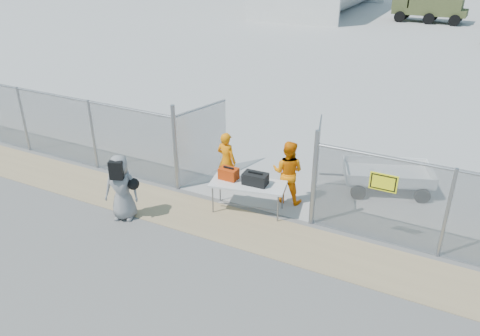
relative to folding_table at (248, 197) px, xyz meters
The scene contains 12 objects.
ground 1.89m from the folding_table, 100.07° to the right, with size 160.00×160.00×0.00m, color #555555.
tarmac_inside 40.19m from the folding_table, 90.46° to the left, with size 160.00×80.00×0.01m, color #A1A19D.
dirt_strip 0.97m from the folding_table, 111.55° to the right, with size 44.00×1.60×0.01m, color #9E8760.
chain_link_fence 0.78m from the folding_table, 150.44° to the left, with size 40.00×0.20×2.20m, color gray, non-canonical shape.
folding_table is the anchor object (origin of this frame).
orange_bag 0.79m from the folding_table, behind, with size 0.48×0.32×0.30m, color #C73709.
black_duffel 0.59m from the folding_table, 14.28° to the left, with size 0.62×0.36×0.30m, color black.
security_worker_left 1.51m from the folding_table, 140.94° to the left, with size 0.61×0.40×1.67m, color orange.
security_worker_right 1.28m from the folding_table, 53.37° to the left, with size 0.85×0.66×1.75m, color orange.
visitor 3.21m from the folding_table, 147.24° to the right, with size 0.85×0.55×1.73m, color gray.
utility_trailer 4.13m from the folding_table, 43.89° to the left, with size 3.11×1.60×0.75m, color silver, non-canonical shape.
military_truck 35.15m from the folding_table, 89.89° to the left, with size 5.96×2.20×2.84m, color #485028, non-canonical shape.
Camera 1 is at (4.94, -7.68, 6.41)m, focal length 35.00 mm.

